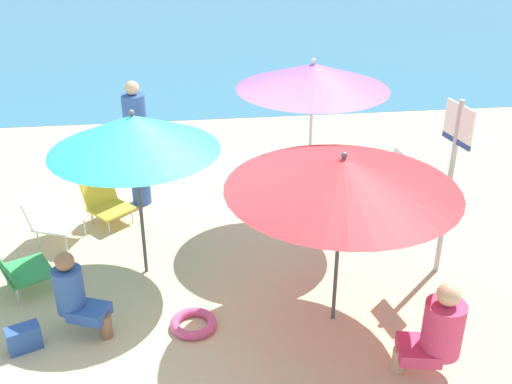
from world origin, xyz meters
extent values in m
plane|color=#D3BC8C|center=(0.00, 0.00, 0.00)|extent=(40.00, 40.00, 0.00)
cube|color=teal|center=(0.00, 13.41, 0.00)|extent=(40.00, 16.00, 0.01)
cylinder|color=#4C4C51|center=(-0.53, 0.42, 0.93)|extent=(0.04, 0.04, 1.87)
cone|color=teal|center=(-0.53, 0.42, 1.68)|extent=(1.77, 1.77, 0.38)
sphere|color=#4C4C51|center=(-0.53, 0.42, 1.90)|extent=(0.06, 0.06, 0.06)
cylinder|color=silver|center=(1.50, 1.29, 1.05)|extent=(0.04, 0.04, 2.10)
cone|color=#8E56C6|center=(1.50, 1.29, 1.95)|extent=(1.80, 1.80, 0.30)
sphere|color=silver|center=(1.50, 1.29, 2.13)|extent=(0.06, 0.06, 0.06)
cylinder|color=#4C4C51|center=(1.38, -0.67, 0.88)|extent=(0.04, 0.04, 1.76)
cone|color=red|center=(1.38, -0.67, 1.61)|extent=(2.16, 2.16, 0.30)
sphere|color=#4C4C51|center=(1.38, -0.67, 1.79)|extent=(0.06, 0.06, 0.06)
cube|color=white|center=(2.66, 1.89, 0.25)|extent=(0.57, 0.57, 0.03)
cube|color=white|center=(2.92, 1.93, 0.44)|extent=(0.22, 0.52, 0.38)
cylinder|color=silver|center=(2.49, 1.66, 0.12)|extent=(0.02, 0.02, 0.23)
cylinder|color=silver|center=(2.43, 2.06, 0.12)|extent=(0.02, 0.02, 0.23)
cylinder|color=silver|center=(2.89, 1.72, 0.12)|extent=(0.02, 0.02, 0.23)
cylinder|color=silver|center=(2.83, 2.12, 0.12)|extent=(0.02, 0.02, 0.23)
cube|color=white|center=(-1.57, 1.19, 0.27)|extent=(0.63, 0.67, 0.03)
cube|color=white|center=(-1.80, 1.28, 0.44)|extent=(0.32, 0.55, 0.33)
cylinder|color=silver|center=(-1.32, 1.32, 0.13)|extent=(0.02, 0.02, 0.26)
cylinder|color=silver|center=(-1.48, 0.92, 0.13)|extent=(0.02, 0.02, 0.26)
cylinder|color=silver|center=(-1.66, 1.46, 0.13)|extent=(0.02, 0.02, 0.26)
cylinder|color=silver|center=(-1.82, 1.06, 0.13)|extent=(0.02, 0.02, 0.26)
cube|color=gold|center=(-1.00, 1.59, 0.21)|extent=(0.64, 0.64, 0.03)
cube|color=gold|center=(-1.16, 1.77, 0.38)|extent=(0.44, 0.41, 0.35)
cylinder|color=silver|center=(-0.74, 1.58, 0.10)|extent=(0.02, 0.02, 0.19)
cylinder|color=silver|center=(-1.02, 1.33, 0.10)|extent=(0.02, 0.02, 0.19)
cylinder|color=silver|center=(-0.98, 1.85, 0.10)|extent=(0.02, 0.02, 0.19)
cylinder|color=silver|center=(-1.26, 1.60, 0.10)|extent=(0.02, 0.02, 0.19)
cube|color=#33934C|center=(-1.76, 0.22, 0.23)|extent=(0.66, 0.69, 0.03)
cube|color=#33934C|center=(-1.98, 0.11, 0.44)|extent=(0.39, 0.55, 0.41)
cylinder|color=silver|center=(-1.70, 0.50, 0.11)|extent=(0.02, 0.02, 0.22)
cylinder|color=silver|center=(-1.50, 0.12, 0.11)|extent=(0.02, 0.02, 0.22)
cylinder|color=silver|center=(-2.02, 0.33, 0.11)|extent=(0.02, 0.02, 0.22)
cylinder|color=silver|center=(-1.82, -0.05, 0.11)|extent=(0.02, 0.02, 0.22)
cylinder|color=#2D519E|center=(-0.64, 2.14, 0.44)|extent=(0.26, 0.26, 0.88)
cylinder|color=#2D519E|center=(-0.64, 2.14, 1.21)|extent=(0.30, 0.30, 0.66)
sphere|color=#DBAD84|center=(-0.64, 2.14, 1.64)|extent=(0.18, 0.18, 0.18)
cube|color=#2D519E|center=(-1.01, -0.62, 0.26)|extent=(0.44, 0.40, 0.12)
cylinder|color=#896042|center=(-0.86, -0.68, 0.13)|extent=(0.12, 0.12, 0.26)
cylinder|color=#2D519E|center=(-1.18, -0.55, 0.49)|extent=(0.28, 0.28, 0.46)
sphere|color=#896042|center=(-1.18, -0.55, 0.81)|extent=(0.18, 0.18, 0.18)
cube|color=#DB3866|center=(1.94, -1.50, 0.24)|extent=(0.42, 0.42, 0.12)
cylinder|color=#DBAD84|center=(1.78, -1.47, 0.12)|extent=(0.12, 0.12, 0.24)
cylinder|color=#DB3866|center=(2.12, -1.53, 0.50)|extent=(0.35, 0.35, 0.51)
sphere|color=#DBAD84|center=(2.12, -1.53, 0.85)|extent=(0.21, 0.21, 0.21)
cylinder|color=#ADADB2|center=(2.75, 0.04, 1.01)|extent=(0.06, 0.06, 2.02)
cube|color=white|center=(2.75, 0.04, 1.76)|extent=(0.11, 0.46, 0.42)
cube|color=navy|center=(2.75, 0.04, 1.58)|extent=(0.11, 0.46, 0.06)
torus|color=#E54C7F|center=(-0.03, -0.64, 0.05)|extent=(0.46, 0.46, 0.09)
cube|color=#2D519E|center=(-1.61, -0.76, 0.12)|extent=(0.34, 0.27, 0.25)
camera|label=1|loc=(0.00, -5.49, 3.90)|focal=42.80mm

